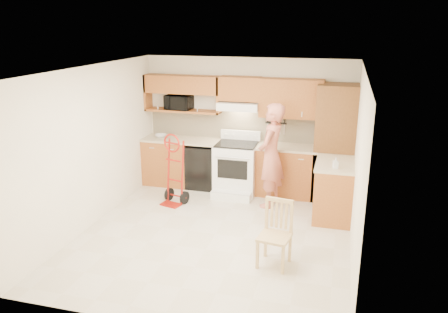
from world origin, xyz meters
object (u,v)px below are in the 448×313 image
at_px(range, 236,165).
at_px(person, 271,156).
at_px(dining_chair, 275,235).
at_px(hand_truck, 173,173).
at_px(microwave, 179,102).

height_order(range, person, person).
bearing_deg(dining_chair, person, 109.12).
relative_size(person, dining_chair, 2.05).
height_order(person, dining_chair, person).
height_order(range, dining_chair, range).
bearing_deg(person, dining_chair, 21.24).
xyz_separation_m(person, hand_truck, (-1.67, -0.39, -0.33)).
bearing_deg(person, microwave, -100.48).
bearing_deg(dining_chair, hand_truck, 149.84).
relative_size(microwave, range, 0.44).
bearing_deg(hand_truck, dining_chair, -23.13).
relative_size(hand_truck, dining_chair, 1.30).
relative_size(microwave, person, 0.28).
distance_m(range, hand_truck, 1.23).
distance_m(microwave, dining_chair, 3.80).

